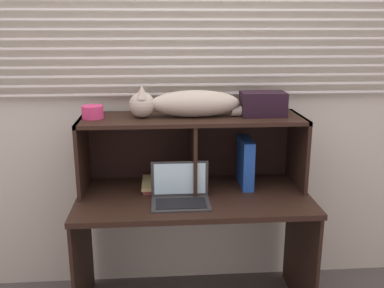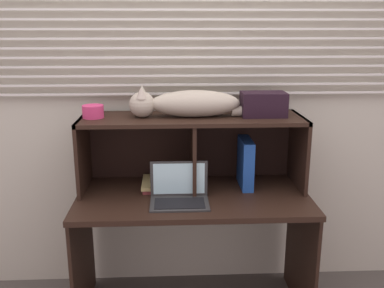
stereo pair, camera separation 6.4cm
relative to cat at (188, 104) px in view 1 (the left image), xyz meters
name	(u,v)px [view 1 (the left image)]	position (x,y,z in m)	size (l,w,h in m)	color
back_panel_with_blinds	(189,91)	(0.02, 0.24, 0.04)	(4.40, 0.08, 2.50)	beige
desk	(194,219)	(0.02, -0.12, -0.64)	(1.29, 0.65, 0.73)	black
hutch_shelf_unit	(192,137)	(0.02, 0.03, -0.20)	(1.26, 0.38, 0.42)	black
cat	(188,104)	(0.00, 0.00, 0.00)	(0.88, 0.17, 0.18)	#B0A592
laptop	(180,194)	(-0.06, -0.22, -0.45)	(0.31, 0.21, 0.21)	#2F2F2F
binder_upright	(245,162)	(0.33, 0.00, -0.35)	(0.06, 0.24, 0.28)	#1C479D
book_stack	(159,184)	(-0.18, 0.00, -0.47)	(0.19, 0.25, 0.04)	brown
small_basket	(93,112)	(-0.53, 0.00, -0.04)	(0.12, 0.12, 0.07)	#D2366B
storage_box	(263,104)	(0.42, 0.00, -0.01)	(0.25, 0.15, 0.13)	black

